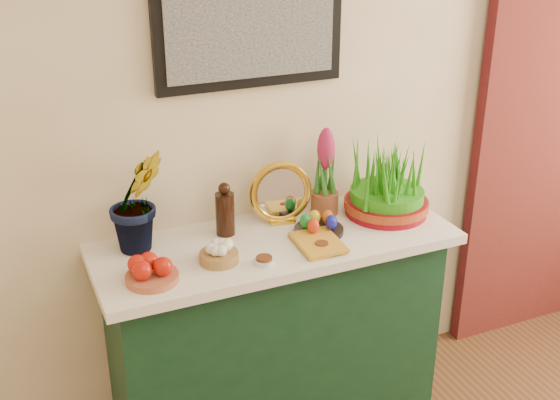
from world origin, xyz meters
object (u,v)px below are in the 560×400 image
(sideboard, at_px, (275,338))
(wheatgrass_sabzeh, at_px, (387,185))
(hyacinth_green, at_px, (136,185))
(book, at_px, (298,246))
(mirror, at_px, (281,193))

(sideboard, distance_m, wheatgrass_sabzeh, 0.78)
(hyacinth_green, height_order, book, hyacinth_green)
(hyacinth_green, height_order, wheatgrass_sabzeh, hyacinth_green)
(hyacinth_green, distance_m, mirror, 0.58)
(sideboard, relative_size, mirror, 4.97)
(mirror, distance_m, book, 0.27)
(sideboard, relative_size, hyacinth_green, 2.52)
(book, height_order, wheatgrass_sabzeh, wheatgrass_sabzeh)
(mirror, bearing_deg, wheatgrass_sabzeh, -13.31)
(book, bearing_deg, wheatgrass_sabzeh, 20.26)
(hyacinth_green, relative_size, mirror, 1.97)
(mirror, height_order, book, mirror)
(sideboard, height_order, wheatgrass_sabzeh, wheatgrass_sabzeh)
(sideboard, bearing_deg, book, -71.09)
(sideboard, relative_size, book, 5.98)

